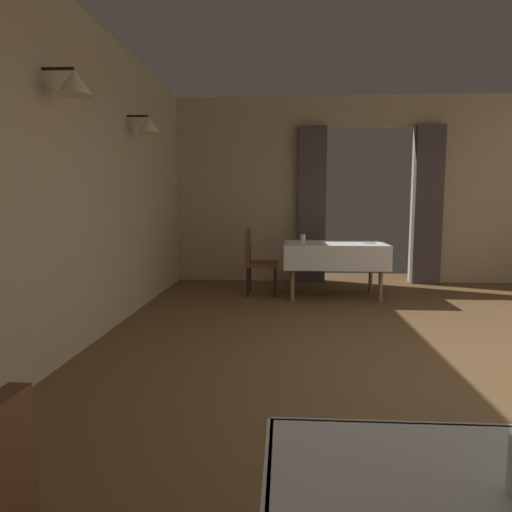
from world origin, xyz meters
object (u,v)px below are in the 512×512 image
at_px(glass_mid_b, 303,238).
at_px(chair_mid_left, 256,259).
at_px(plate_mid_a, 367,243).
at_px(dining_table_mid, 334,250).

bearing_deg(glass_mid_b, chair_mid_left, 178.88).
relative_size(chair_mid_left, plate_mid_a, 4.47).
xyz_separation_m(chair_mid_left, plate_mid_a, (1.53, -0.06, 0.24)).
relative_size(dining_table_mid, chair_mid_left, 1.50).
xyz_separation_m(dining_table_mid, chair_mid_left, (-1.08, 0.05, -0.13)).
distance_m(chair_mid_left, glass_mid_b, 0.71).
bearing_deg(dining_table_mid, glass_mid_b, 175.42).
xyz_separation_m(dining_table_mid, glass_mid_b, (-0.43, 0.03, 0.16)).
relative_size(dining_table_mid, plate_mid_a, 6.70).
bearing_deg(chair_mid_left, glass_mid_b, -1.12).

